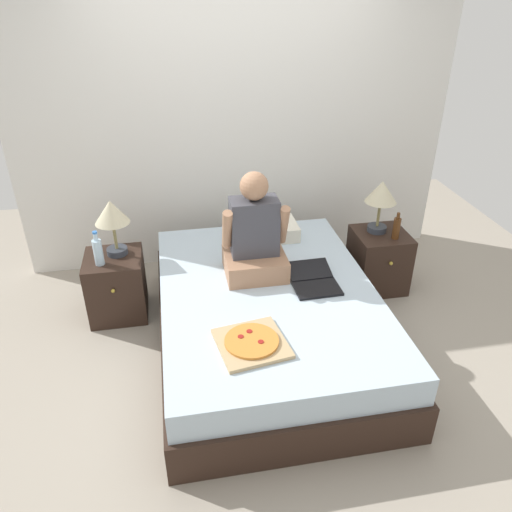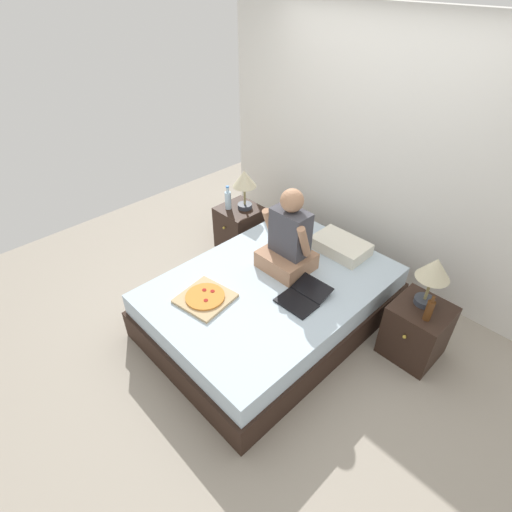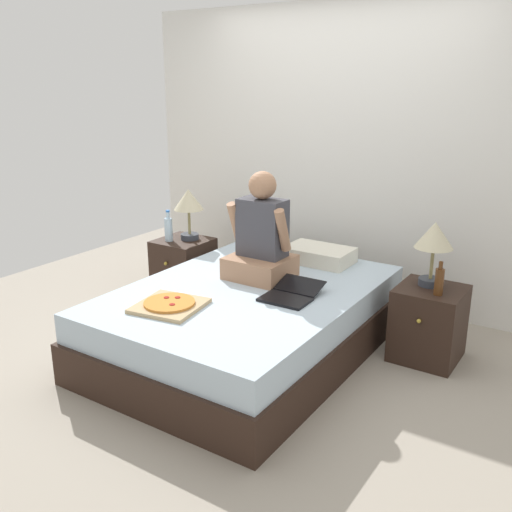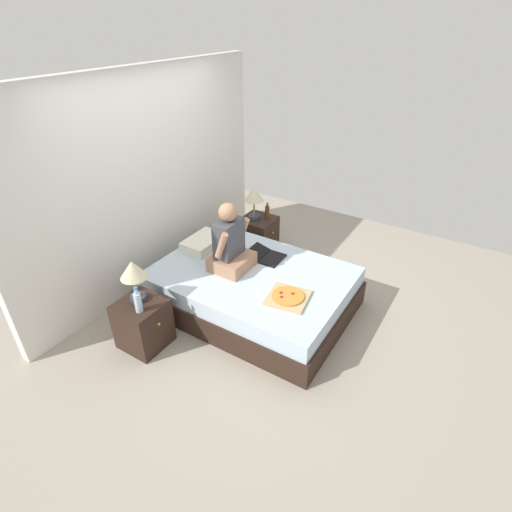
{
  "view_description": "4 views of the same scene",
  "coord_description": "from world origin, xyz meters",
  "px_view_note": "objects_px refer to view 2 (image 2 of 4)",
  "views": [
    {
      "loc": [
        -0.62,
        -2.87,
        2.44
      ],
      "look_at": [
        -0.09,
        0.0,
        0.77
      ],
      "focal_mm": 35.0,
      "sensor_mm": 36.0,
      "label": 1
    },
    {
      "loc": [
        1.84,
        -1.96,
        2.76
      ],
      "look_at": [
        -0.14,
        -0.06,
        0.71
      ],
      "focal_mm": 28.0,
      "sensor_mm": 36.0,
      "label": 2
    },
    {
      "loc": [
        2.1,
        -3.09,
        1.89
      ],
      "look_at": [
        0.11,
        -0.06,
        0.75
      ],
      "focal_mm": 40.0,
      "sensor_mm": 36.0,
      "label": 3
    },
    {
      "loc": [
        -3.1,
        -2.0,
        2.97
      ],
      "look_at": [
        -0.07,
        -0.1,
        0.76
      ],
      "focal_mm": 28.0,
      "sensor_mm": 36.0,
      "label": 4
    }
  ],
  "objects_px": {
    "water_bottle": "(228,200)",
    "lamp_on_left_nightstand": "(244,181)",
    "nightstand_left": "(240,228)",
    "pizza_box": "(205,298)",
    "nightstand_right": "(416,330)",
    "laptop": "(302,298)",
    "beer_bottle": "(429,310)",
    "lamp_on_right_nightstand": "(434,272)",
    "bed": "(271,301)",
    "person_seated": "(289,240)"
  },
  "relations": [
    {
      "from": "person_seated",
      "to": "pizza_box",
      "type": "xyz_separation_m",
      "value": [
        -0.17,
        -0.82,
        -0.27
      ]
    },
    {
      "from": "lamp_on_right_nightstand",
      "to": "nightstand_left",
      "type": "bearing_deg",
      "value": -178.68
    },
    {
      "from": "bed",
      "to": "beer_bottle",
      "type": "distance_m",
      "value": 1.33
    },
    {
      "from": "bed",
      "to": "nightstand_left",
      "type": "height_order",
      "value": "nightstand_left"
    },
    {
      "from": "water_bottle",
      "to": "person_seated",
      "type": "bearing_deg",
      "value": -13.14
    },
    {
      "from": "nightstand_right",
      "to": "lamp_on_right_nightstand",
      "type": "distance_m",
      "value": 0.59
    },
    {
      "from": "bed",
      "to": "lamp_on_left_nightstand",
      "type": "height_order",
      "value": "lamp_on_left_nightstand"
    },
    {
      "from": "lamp_on_left_nightstand",
      "to": "beer_bottle",
      "type": "xyz_separation_m",
      "value": [
        2.24,
        -0.15,
        -0.23
      ]
    },
    {
      "from": "person_seated",
      "to": "laptop",
      "type": "relative_size",
      "value": 1.85
    },
    {
      "from": "water_bottle",
      "to": "beer_bottle",
      "type": "relative_size",
      "value": 1.2
    },
    {
      "from": "nightstand_right",
      "to": "beer_bottle",
      "type": "bearing_deg",
      "value": -54.99
    },
    {
      "from": "pizza_box",
      "to": "lamp_on_left_nightstand",
      "type": "bearing_deg",
      "value": 124.6
    },
    {
      "from": "bed",
      "to": "lamp_on_left_nightstand",
      "type": "xyz_separation_m",
      "value": [
        -1.07,
        0.66,
        0.61
      ]
    },
    {
      "from": "person_seated",
      "to": "bed",
      "type": "bearing_deg",
      "value": -78.62
    },
    {
      "from": "lamp_on_left_nightstand",
      "to": "nightstand_left",
      "type": "bearing_deg",
      "value": -128.62
    },
    {
      "from": "nightstand_left",
      "to": "pizza_box",
      "type": "height_order",
      "value": "pizza_box"
    },
    {
      "from": "lamp_on_right_nightstand",
      "to": "pizza_box",
      "type": "bearing_deg",
      "value": -136.54
    },
    {
      "from": "nightstand_left",
      "to": "person_seated",
      "type": "relative_size",
      "value": 0.67
    },
    {
      "from": "bed",
      "to": "person_seated",
      "type": "bearing_deg",
      "value": 101.38
    },
    {
      "from": "water_bottle",
      "to": "beer_bottle",
      "type": "bearing_deg",
      "value": -0.24
    },
    {
      "from": "lamp_on_left_nightstand",
      "to": "water_bottle",
      "type": "bearing_deg",
      "value": -130.6
    },
    {
      "from": "pizza_box",
      "to": "lamp_on_right_nightstand",
      "type": "bearing_deg",
      "value": 43.46
    },
    {
      "from": "water_bottle",
      "to": "lamp_on_left_nightstand",
      "type": "bearing_deg",
      "value": 49.4
    },
    {
      "from": "water_bottle",
      "to": "laptop",
      "type": "distance_m",
      "value": 1.61
    },
    {
      "from": "lamp_on_left_nightstand",
      "to": "bed",
      "type": "bearing_deg",
      "value": -31.69
    },
    {
      "from": "lamp_on_right_nightstand",
      "to": "person_seated",
      "type": "xyz_separation_m",
      "value": [
        -1.13,
        -0.4,
        -0.07
      ]
    },
    {
      "from": "bed",
      "to": "laptop",
      "type": "relative_size",
      "value": 5.12
    },
    {
      "from": "nightstand_right",
      "to": "person_seated",
      "type": "xyz_separation_m",
      "value": [
        -1.16,
        -0.35,
        0.51
      ]
    },
    {
      "from": "beer_bottle",
      "to": "laptop",
      "type": "xyz_separation_m",
      "value": [
        -0.84,
        -0.5,
        -0.11
      ]
    },
    {
      "from": "lamp_on_right_nightstand",
      "to": "beer_bottle",
      "type": "relative_size",
      "value": 1.96
    },
    {
      "from": "beer_bottle",
      "to": "laptop",
      "type": "bearing_deg",
      "value": -148.97
    },
    {
      "from": "laptop",
      "to": "nightstand_left",
      "type": "bearing_deg",
      "value": 157.35
    },
    {
      "from": "nightstand_left",
      "to": "beer_bottle",
      "type": "bearing_deg",
      "value": -2.51
    },
    {
      "from": "bed",
      "to": "laptop",
      "type": "distance_m",
      "value": 0.43
    },
    {
      "from": "laptop",
      "to": "nightstand_right",
      "type": "bearing_deg",
      "value": 38.2
    },
    {
      "from": "nightstand_right",
      "to": "laptop",
      "type": "relative_size",
      "value": 1.24
    },
    {
      "from": "lamp_on_left_nightstand",
      "to": "person_seated",
      "type": "height_order",
      "value": "person_seated"
    },
    {
      "from": "nightstand_left",
      "to": "pizza_box",
      "type": "bearing_deg",
      "value": -53.01
    },
    {
      "from": "nightstand_left",
      "to": "nightstand_right",
      "type": "xyz_separation_m",
      "value": [
        2.21,
        0.0,
        0.0
      ]
    },
    {
      "from": "nightstand_right",
      "to": "lamp_on_right_nightstand",
      "type": "xyz_separation_m",
      "value": [
        -0.03,
        0.05,
        0.59
      ]
    },
    {
      "from": "lamp_on_right_nightstand",
      "to": "lamp_on_left_nightstand",
      "type": "bearing_deg",
      "value": 180.0
    },
    {
      "from": "lamp_on_left_nightstand",
      "to": "pizza_box",
      "type": "bearing_deg",
      "value": -55.4
    },
    {
      "from": "nightstand_left",
      "to": "water_bottle",
      "type": "relative_size",
      "value": 1.89
    },
    {
      "from": "lamp_on_left_nightstand",
      "to": "laptop",
      "type": "height_order",
      "value": "lamp_on_left_nightstand"
    },
    {
      "from": "bed",
      "to": "nightstand_left",
      "type": "relative_size",
      "value": 4.15
    },
    {
      "from": "water_bottle",
      "to": "bed",
      "type": "bearing_deg",
      "value": -23.59
    },
    {
      "from": "laptop",
      "to": "bed",
      "type": "bearing_deg",
      "value": -179.19
    },
    {
      "from": "person_seated",
      "to": "pizza_box",
      "type": "distance_m",
      "value": 0.88
    },
    {
      "from": "lamp_on_left_nightstand",
      "to": "water_bottle",
      "type": "distance_m",
      "value": 0.28
    },
    {
      "from": "nightstand_left",
      "to": "beer_bottle",
      "type": "distance_m",
      "value": 2.31
    }
  ]
}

